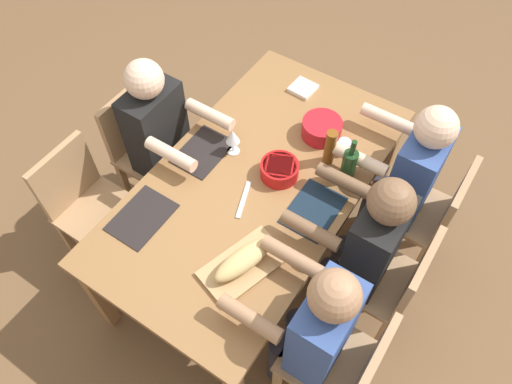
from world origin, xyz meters
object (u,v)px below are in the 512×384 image
object	(u,v)px
diner_far_right	(314,327)
wine_bottle	(349,165)
cutting_board	(243,265)
dining_table	(256,188)
chair_near_right	(86,202)
wine_glass	(233,137)
serving_bowl_pasta	(322,128)
chair_near_center	(145,146)
serving_bowl_greens	(279,169)
bread_loaf	(243,260)
napkin_stack	(303,88)
diner_far_center	(365,243)
cup_far_left	(344,147)
chair_far_left	(428,212)
diner_near_center	(162,135)
chair_far_center	(390,281)
diner_far_left	(407,174)
chair_far_right	(344,364)
beer_bottle	(330,147)

from	to	relation	value
diner_far_right	wine_bottle	xyz separation A→B (m)	(-0.78, -0.26, 0.15)
cutting_board	dining_table	bearing A→B (deg)	-153.23
diner_far_right	cutting_board	size ratio (longest dim) A/B	3.00
chair_near_right	wine_glass	size ratio (longest dim) A/B	5.12
serving_bowl_pasta	chair_near_center	bearing A→B (deg)	-64.01
serving_bowl_greens	bread_loaf	distance (m)	0.57
wine_glass	napkin_stack	distance (m)	0.64
diner_far_right	dining_table	bearing A→B (deg)	-128.23
cutting_board	wine_glass	size ratio (longest dim) A/B	2.41
diner_far_center	serving_bowl_pasta	distance (m)	0.70
cup_far_left	chair_near_right	bearing A→B (deg)	-50.36
chair_far_left	wine_glass	xyz separation A→B (m)	(0.41, -1.04, 0.37)
diner_near_center	chair_far_left	bearing A→B (deg)	109.02
chair_far_left	bread_loaf	xyz separation A→B (m)	(0.96, -0.60, 0.32)
diner_far_center	serving_bowl_pasta	xyz separation A→B (m)	(-0.47, -0.52, 0.10)
diner_far_right	wine_glass	world-z (taller)	diner_far_right
chair_near_right	chair_near_center	bearing A→B (deg)	180.00
chair_far_center	cup_far_left	world-z (taller)	chair_far_center
chair_far_center	diner_far_left	distance (m)	0.58
chair_far_left	wine_bottle	xyz separation A→B (m)	(0.24, -0.44, 0.37)
dining_table	diner_far_right	size ratio (longest dim) A/B	1.54
chair_near_center	chair_far_right	bearing A→B (deg)	72.96
diner_far_center	cup_far_left	xyz separation A→B (m)	(-0.42, -0.35, 0.09)
beer_bottle	napkin_stack	size ratio (longest dim) A/B	1.57
diner_near_center	chair_near_right	distance (m)	0.58
chair_far_left	diner_far_left	world-z (taller)	diner_far_left
chair_far_left	dining_table	bearing A→B (deg)	-58.49
chair_far_center	diner_far_left	xyz separation A→B (m)	(-0.51, -0.18, 0.21)
chair_far_right	diner_near_center	bearing A→B (deg)	-109.02
chair_near_right	cutting_board	bearing A→B (deg)	93.00
diner_far_left	cutting_board	size ratio (longest dim) A/B	3.00
bread_loaf	chair_far_left	bearing A→B (deg)	148.00
chair_near_center	diner_far_right	bearing A→B (deg)	70.98
diner_far_left	diner_far_right	bearing A→B (deg)	0.00
chair_near_right	serving_bowl_pasta	distance (m)	1.40
diner_far_right	wine_glass	size ratio (longest dim) A/B	7.23
cup_far_left	napkin_stack	world-z (taller)	cup_far_left
chair_near_center	cutting_board	world-z (taller)	chair_near_center
chair_near_center	bread_loaf	xyz separation A→B (m)	(0.45, 1.06, 0.32)
diner_near_center	diner_far_right	size ratio (longest dim) A/B	1.00
chair_far_center	beer_bottle	xyz separation A→B (m)	(-0.32, -0.58, 0.37)
beer_bottle	cup_far_left	distance (m)	0.13
diner_far_center	bread_loaf	bearing A→B (deg)	-42.62
beer_bottle	napkin_stack	world-z (taller)	beer_bottle
chair_near_right	serving_bowl_greens	distance (m)	1.14
wine_bottle	wine_glass	xyz separation A→B (m)	(0.17, -0.60, 0.01)
chair_far_right	napkin_stack	distance (m)	1.59
wine_bottle	bread_loaf	bearing A→B (deg)	-12.48
diner_near_center	napkin_stack	size ratio (longest dim) A/B	8.57
chair_near_center	chair_far_left	world-z (taller)	same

